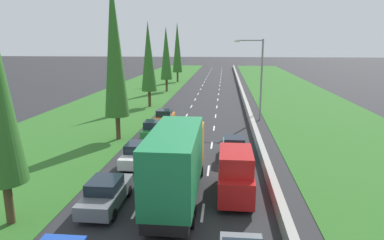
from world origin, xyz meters
name	(u,v)px	position (x,y,z in m)	size (l,w,h in m)	color
ground_plane	(209,92)	(0.00, 60.00, 0.00)	(300.00, 300.00, 0.00)	#28282B
grass_verge_left	(140,90)	(-12.65, 60.00, 0.02)	(14.00, 140.00, 0.04)	#2D6623
grass_verge_right	(291,92)	(14.35, 60.00, 0.02)	(14.00, 140.00, 0.04)	#2D6623
median_barrier	(241,90)	(5.70, 60.00, 0.42)	(0.44, 120.00, 0.85)	#9E9B93
lane_markings	(209,91)	(0.00, 60.00, 0.01)	(3.64, 116.00, 0.01)	white
red_van_right_lane	(235,174)	(3.45, 17.05, 1.40)	(1.96, 4.90, 2.82)	red
grey_sedan_left_lane	(106,193)	(-3.42, 15.11, 0.81)	(1.82, 4.50, 1.64)	slate
white_sedan_left_lane	(138,154)	(-3.35, 21.80, 0.81)	(1.82, 4.50, 1.64)	white
teal_hatchback_right_lane	(234,148)	(3.55, 23.83, 0.84)	(1.74, 3.90, 1.72)	teal
green_hatchback_left_lane	(154,130)	(-3.61, 28.60, 0.84)	(1.74, 3.90, 1.72)	#237A33
green_box_truck_centre_lane	(177,162)	(0.21, 16.54, 2.18)	(2.46, 9.40, 4.18)	black
orange_hatchback_left_lane	(165,118)	(-3.52, 33.85, 0.84)	(1.74, 3.90, 1.72)	orange
poplar_tree_second	(114,47)	(-6.78, 28.06, 8.25)	(2.16, 2.16, 14.40)	#4C3823
poplar_tree_third	(148,57)	(-7.43, 44.33, 6.74)	(2.08, 2.08, 11.38)	#4C3823
poplar_tree_fourth	(166,53)	(-7.58, 59.25, 6.76)	(2.09, 2.09, 11.41)	#4C3823
poplar_tree_fifth	(177,47)	(-7.69, 74.46, 7.54)	(2.12, 2.12, 12.97)	#4C3823
street_light_mast	(258,74)	(6.46, 37.43, 5.23)	(3.20, 0.28, 9.00)	gray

